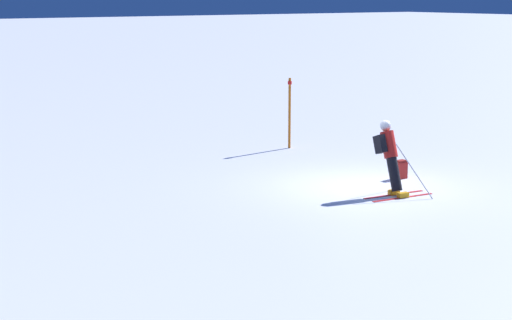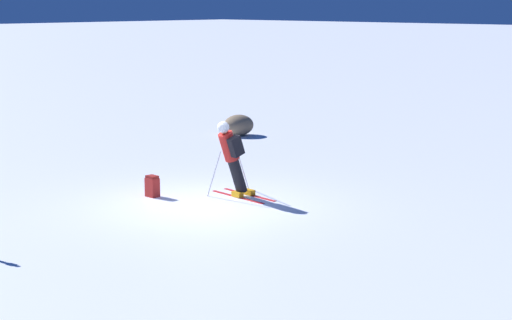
# 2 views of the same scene
# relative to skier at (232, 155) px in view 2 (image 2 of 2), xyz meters

# --- Properties ---
(ground_plane) EXTENTS (300.00, 300.00, 0.00)m
(ground_plane) POSITION_rel_skier_xyz_m (0.89, 0.01, -1.02)
(ground_plane) COLOR white
(skier) EXTENTS (1.47, 1.82, 1.86)m
(skier) POSITION_rel_skier_xyz_m (0.00, 0.00, 0.00)
(skier) COLOR red
(skier) RESTS_ON ground
(spare_backpack) EXTENTS (0.23, 0.31, 0.50)m
(spare_backpack) POSITION_rel_skier_xyz_m (1.12, -1.50, -0.78)
(spare_backpack) COLOR #AD231E
(spare_backpack) RESTS_ON ground
(exposed_boulder_0) EXTENTS (1.10, 0.93, 0.71)m
(exposed_boulder_0) POSITION_rel_skier_xyz_m (-6.89, -6.47, -0.67)
(exposed_boulder_0) COLOR #7A664C
(exposed_boulder_0) RESTS_ON ground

